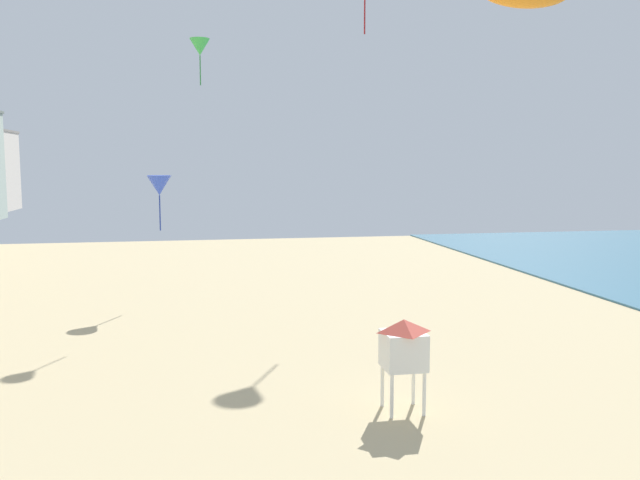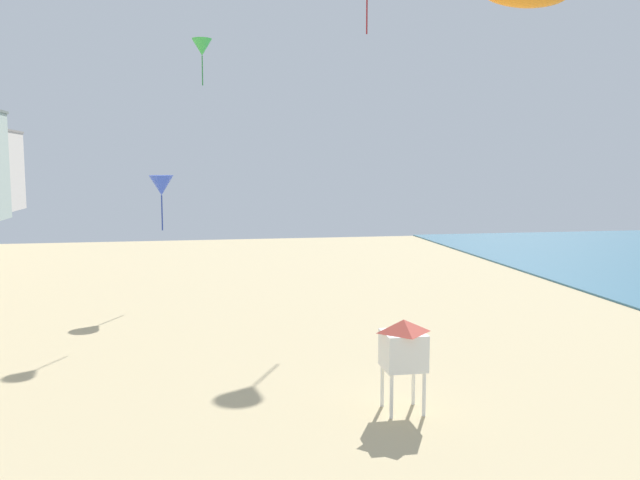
% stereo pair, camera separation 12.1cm
% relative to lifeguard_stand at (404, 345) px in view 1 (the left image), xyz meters
% --- Properties ---
extents(lifeguard_stand, '(1.10, 1.10, 2.55)m').
position_rel_lifeguard_stand_xyz_m(lifeguard_stand, '(0.00, 0.00, 0.00)').
color(lifeguard_stand, white).
rests_on(lifeguard_stand, ground).
extents(kite_green_delta, '(1.00, 1.00, 2.26)m').
position_rel_lifeguard_stand_xyz_m(kite_green_delta, '(-4.99, 17.64, 10.59)').
color(kite_green_delta, green).
extents(kite_blue_delta, '(1.19, 1.19, 2.70)m').
position_rel_lifeguard_stand_xyz_m(kite_blue_delta, '(-7.08, 16.87, 3.82)').
color(kite_blue_delta, blue).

